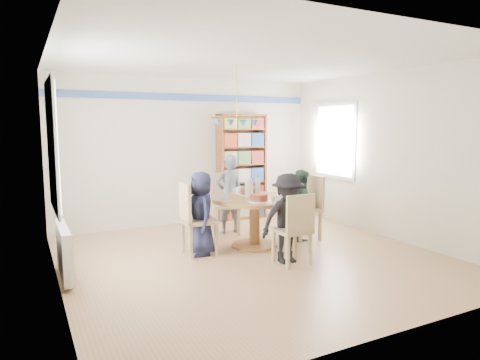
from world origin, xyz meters
TOP-DOWN VIEW (x-y plane):
  - ground at (0.00, 0.00)m, footprint 5.00×5.00m
  - room_shell at (-0.26, 0.87)m, footprint 5.00×5.00m
  - radiator at (-2.42, 0.30)m, footprint 0.12×1.00m
  - dining_table at (0.30, 0.50)m, footprint 1.30×1.30m
  - chair_left at (-0.69, 0.50)m, footprint 0.48×0.48m
  - chair_right at (1.30, 0.49)m, footprint 0.47×0.47m
  - chair_far at (0.27, 1.48)m, footprint 0.56×0.56m
  - chair_near at (0.33, -0.54)m, footprint 0.43×0.43m
  - person_left at (-0.57, 0.49)m, footprint 0.40×0.60m
  - person_right at (1.17, 0.52)m, footprint 0.56×0.65m
  - person_far at (0.30, 1.39)m, footprint 0.50×0.33m
  - person_near at (0.31, -0.39)m, footprint 0.80×0.48m
  - bookshelf at (1.03, 2.34)m, footprint 0.98×0.29m
  - tableware at (0.27, 0.52)m, footprint 1.20×1.20m

SIDE VIEW (x-z plane):
  - ground at x=0.00m, z-range 0.00..0.00m
  - radiator at x=-2.42m, z-range 0.05..0.65m
  - chair_near at x=0.33m, z-range 0.05..1.01m
  - dining_table at x=0.30m, z-range 0.18..0.93m
  - chair_far at x=0.27m, z-range 0.05..1.08m
  - chair_right at x=1.30m, z-range 0.05..1.08m
  - person_right at x=1.17m, z-range 0.00..1.14m
  - chair_left at x=-0.69m, z-range 0.05..1.09m
  - person_left at x=-0.57m, z-range 0.00..1.19m
  - person_near at x=0.31m, z-range 0.00..1.21m
  - person_far at x=0.30m, z-range 0.00..1.35m
  - tableware at x=0.27m, z-range 0.66..0.98m
  - bookshelf at x=1.03m, z-range -0.02..2.04m
  - room_shell at x=-0.26m, z-range -0.85..4.15m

